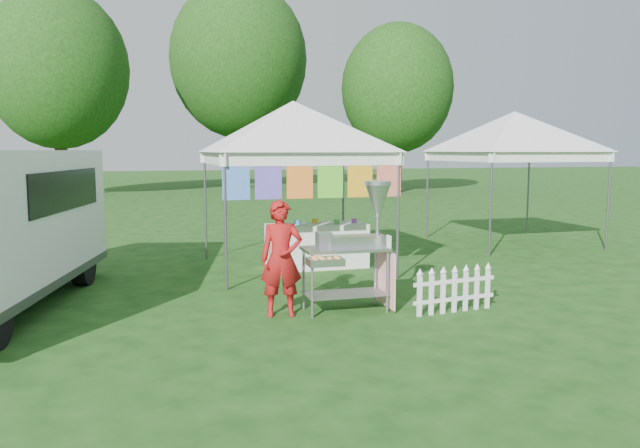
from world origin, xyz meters
name	(u,v)px	position (x,y,z in m)	size (l,w,h in m)	color
ground	(360,317)	(0.00, 0.00, 0.00)	(120.00, 120.00, 0.00)	#163F12
canopy_main	(293,102)	(0.00, 3.49, 2.99)	(4.24, 4.24, 3.45)	#59595E
canopy_right	(515,112)	(5.50, 5.00, 2.99)	(4.24, 4.24, 3.45)	#59595E
tree_left	(57,69)	(-6.00, 24.00, 5.83)	(6.40, 6.40, 9.53)	#3A2A15
tree_mid	(239,60)	(3.00, 28.00, 7.14)	(7.60, 7.60, 11.52)	#3A2A15
tree_right	(397,89)	(10.00, 22.00, 5.18)	(5.60, 5.60, 8.42)	#3A2A15
donut_cart	(359,235)	(0.10, 0.34, 1.02)	(1.26, 0.83, 1.73)	gray
vendor	(281,259)	(-0.95, 0.36, 0.75)	(0.55, 0.36, 1.50)	#A41414
picket_fence	(454,291)	(1.28, -0.13, 0.29)	(1.25, 0.18, 0.56)	white
display_table	(317,246)	(0.42, 3.44, 0.40)	(1.80, 0.70, 0.80)	white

